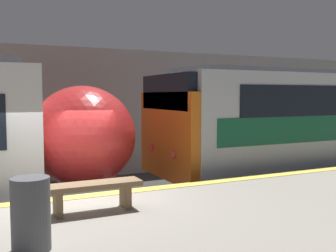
% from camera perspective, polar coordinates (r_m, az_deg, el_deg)
% --- Properties ---
extents(station_rear_barrier, '(50.00, 0.15, 4.40)m').
position_cam_1_polar(station_rear_barrier, '(13.24, -19.76, 1.59)').
color(station_rear_barrier, '#9E998E').
rests_on(station_rear_barrier, ground).
extents(platform_bench, '(1.50, 0.40, 0.45)m').
position_cam_1_polar(platform_bench, '(6.18, -10.88, -9.10)').
color(platform_bench, brown).
rests_on(platform_bench, platform).
extents(trash_bin, '(0.44, 0.44, 0.85)m').
position_cam_1_polar(trash_bin, '(4.86, -19.29, -11.99)').
color(trash_bin, '#4C4C51').
rests_on(trash_bin, platform).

